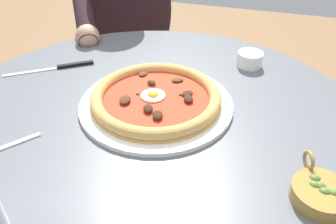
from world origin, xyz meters
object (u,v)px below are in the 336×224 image
object	(u,v)px
steak_knife	(63,67)
olive_pan	(320,192)
dining_table	(151,172)
pizza_on_plate	(155,99)
cafe_chair_diner	(125,45)
ramekin_capers	(250,59)
diner_person	(128,61)

from	to	relation	value
steak_knife	olive_pan	bearing A→B (deg)	156.77
dining_table	pizza_on_plate	distance (m)	0.18
olive_pan	steak_knife	bearing A→B (deg)	-23.23
cafe_chair_diner	steak_knife	bearing A→B (deg)	99.61
dining_table	ramekin_capers	bearing A→B (deg)	-120.38
steak_knife	olive_pan	size ratio (longest dim) A/B	1.68
ramekin_capers	diner_person	world-z (taller)	diner_person
dining_table	diner_person	bearing A→B (deg)	-62.78
olive_pan	diner_person	size ratio (longest dim) A/B	0.10
diner_person	dining_table	bearing A→B (deg)	117.22
pizza_on_plate	cafe_chair_diner	world-z (taller)	cafe_chair_diner
dining_table	cafe_chair_diner	bearing A→B (deg)	-62.92
steak_knife	dining_table	bearing A→B (deg)	153.41
olive_pan	diner_person	xyz separation A→B (m)	(0.64, -0.75, -0.24)
diner_person	cafe_chair_diner	distance (m)	0.15
ramekin_capers	olive_pan	xyz separation A→B (m)	(-0.15, 0.41, -0.01)
pizza_on_plate	olive_pan	xyz separation A→B (m)	(-0.32, 0.17, -0.00)
ramekin_capers	cafe_chair_diner	world-z (taller)	cafe_chair_diner
dining_table	diner_person	xyz separation A→B (m)	(0.32, -0.63, -0.07)
olive_pan	dining_table	bearing A→B (deg)	-20.10
steak_knife	diner_person	xyz separation A→B (m)	(0.04, -0.49, -0.23)
dining_table	olive_pan	world-z (taller)	olive_pan
pizza_on_plate	cafe_chair_diner	bearing A→B (deg)	-61.50
steak_knife	ramekin_capers	bearing A→B (deg)	-161.70
cafe_chair_diner	olive_pan	bearing A→B (deg)	128.94
ramekin_capers	olive_pan	size ratio (longest dim) A/B	0.58
dining_table	steak_knife	distance (m)	0.36
pizza_on_plate	ramekin_capers	world-z (taller)	ramekin_capers
dining_table	steak_knife	world-z (taller)	steak_knife
pizza_on_plate	ramekin_capers	bearing A→B (deg)	-125.70
dining_table	ramekin_capers	world-z (taller)	ramekin_capers
steak_knife	pizza_on_plate	bearing A→B (deg)	161.81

